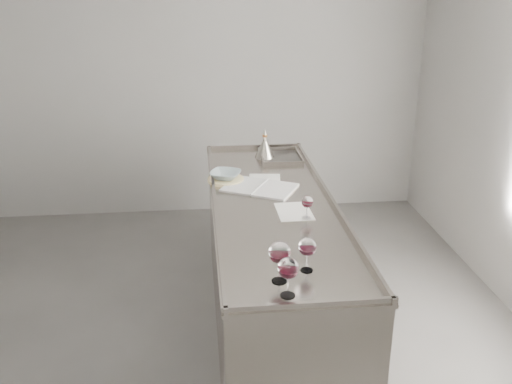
{
  "coord_description": "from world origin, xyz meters",
  "views": [
    {
      "loc": [
        0.05,
        -2.96,
        2.29
      ],
      "look_at": [
        0.39,
        0.3,
        1.02
      ],
      "focal_mm": 40.0,
      "sensor_mm": 36.0,
      "label": 1
    }
  ],
  "objects": [
    {
      "name": "room_shell",
      "position": [
        0.0,
        0.0,
        1.4
      ],
      "size": [
        4.54,
        5.04,
        2.84
      ],
      "color": "#514F4C",
      "rests_on": "ground"
    },
    {
      "name": "counter",
      "position": [
        0.5,
        0.3,
        0.47
      ],
      "size": [
        0.77,
        2.42,
        0.97
      ],
      "color": "gray",
      "rests_on": "ground"
    },
    {
      "name": "wine_glass_left",
      "position": [
        0.42,
        -0.78,
        1.07
      ],
      "size": [
        0.1,
        0.1,
        0.19
      ],
      "rotation": [
        0.0,
        0.0,
        0.16
      ],
      "color": "white",
      "rests_on": "counter"
    },
    {
      "name": "wine_glass_middle",
      "position": [
        0.4,
        -0.65,
        1.08
      ],
      "size": [
        0.1,
        0.1,
        0.2
      ],
      "rotation": [
        0.0,
        0.0,
        -0.25
      ],
      "color": "white",
      "rests_on": "counter"
    },
    {
      "name": "wine_glass_right",
      "position": [
        0.54,
        -0.56,
        1.06
      ],
      "size": [
        0.09,
        0.09,
        0.17
      ],
      "rotation": [
        0.0,
        0.0,
        -0.27
      ],
      "color": "white",
      "rests_on": "counter"
    },
    {
      "name": "wine_glass_small",
      "position": [
        0.66,
        0.05,
        1.04
      ],
      "size": [
        0.07,
        0.07,
        0.14
      ],
      "rotation": [
        0.0,
        0.0,
        0.11
      ],
      "color": "white",
      "rests_on": "counter"
    },
    {
      "name": "notebook",
      "position": [
        0.44,
        0.57,
        0.95
      ],
      "size": [
        0.55,
        0.49,
        0.02
      ],
      "rotation": [
        0.0,
        0.0,
        -0.49
      ],
      "color": "white",
      "rests_on": "counter"
    },
    {
      "name": "loose_paper_top",
      "position": [
        0.6,
        0.16,
        0.94
      ],
      "size": [
        0.21,
        0.29,
        0.0
      ],
      "primitive_type": "cube",
      "rotation": [
        0.0,
        0.0,
        0.02
      ],
      "color": "white",
      "rests_on": "counter"
    },
    {
      "name": "loose_paper_under",
      "position": [
        0.49,
        0.69,
        0.94
      ],
      "size": [
        0.25,
        0.33,
        0.0
      ],
      "primitive_type": "cube",
      "rotation": [
        0.0,
        0.0,
        -0.13
      ],
      "color": "white",
      "rests_on": "counter"
    },
    {
      "name": "trivet",
      "position": [
        0.23,
        0.74,
        0.95
      ],
      "size": [
        0.28,
        0.28,
        0.02
      ],
      "primitive_type": "cylinder",
      "rotation": [
        0.0,
        0.0,
        0.11
      ],
      "color": "beige",
      "rests_on": "counter"
    },
    {
      "name": "ceramic_bowl",
      "position": [
        0.23,
        0.74,
        0.99
      ],
      "size": [
        0.27,
        0.27,
        0.05
      ],
      "primitive_type": "imported",
      "rotation": [
        0.0,
        0.0,
        -0.37
      ],
      "color": "#97ABB0",
      "rests_on": "trivet"
    },
    {
      "name": "wine_funnel",
      "position": [
        0.56,
        1.25,
        1.01
      ],
      "size": [
        0.16,
        0.16,
        0.23
      ],
      "rotation": [
        0.0,
        0.0,
        -0.22
      ],
      "color": "#A0988E",
      "rests_on": "counter"
    }
  ]
}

